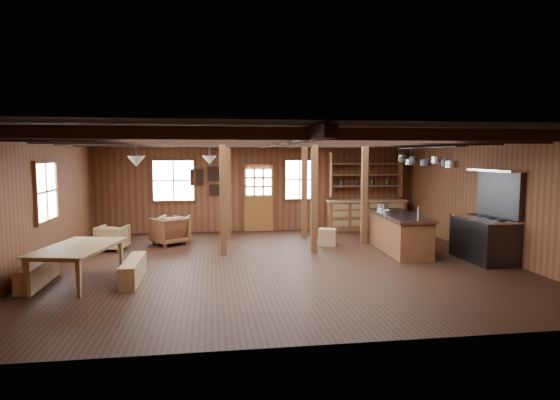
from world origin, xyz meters
The scene contains 22 objects.
room centered at (0.00, 0.00, 1.40)m, with size 10.04×9.04×2.84m.
ceiling_joists centered at (0.00, 0.18, 2.68)m, with size 9.80×8.82×0.18m.
timber_posts centered at (0.52, 2.08, 1.40)m, with size 3.95×2.35×2.80m.
back_door centered at (0.00, 4.45, 0.88)m, with size 1.02×0.08×2.15m.
window_back_left centered at (-2.60, 4.46, 1.60)m, with size 1.32×0.06×1.32m.
window_back_right centered at (1.30, 4.46, 1.60)m, with size 1.02×0.06×1.32m.
window_left centered at (-4.96, 0.50, 1.60)m, with size 0.14×1.24×1.32m.
notice_boards centered at (-1.50, 4.46, 1.64)m, with size 1.08×0.03×0.90m.
back_counter centered at (3.40, 4.20, 0.60)m, with size 2.55×0.60×2.45m.
pendant_lamps centered at (-2.25, 1.00, 2.25)m, with size 1.86×2.36×0.66m.
pot_rack centered at (3.42, 0.23, 2.25)m, with size 0.41×3.00×0.45m.
kitchen_island centered at (3.11, 0.80, 0.48)m, with size 1.01×2.54×1.20m.
step_stool centered at (1.55, 1.80, 0.22)m, with size 0.51×0.36×0.45m, color brown.
commercial_range centered at (4.65, -0.44, 0.66)m, with size 0.86×1.67×2.06m.
dining_table centered at (-3.90, -1.05, 0.35)m, with size 1.98×1.10×0.70m, color olive.
bench_wall centered at (-4.65, -1.05, 0.21)m, with size 0.29×1.54×0.42m, color brown.
bench_aisle centered at (-2.95, -1.05, 0.21)m, with size 0.28×1.51×0.42m, color brown.
armchair_a centered at (-2.59, 2.56, 0.37)m, with size 0.79×0.81×0.74m, color #5B311B.
armchair_b centered at (-2.49, 3.06, 0.35)m, with size 0.76×0.78×0.71m, color brown.
armchair_c centered at (-3.93, 2.01, 0.32)m, with size 0.67×0.69×0.63m, color olive.
counter_pot centered at (3.03, 1.76, 1.02)m, with size 0.27×0.27×0.16m, color silver.
bowl centered at (2.89, 1.16, 0.97)m, with size 0.24×0.24×0.06m, color silver.
Camera 1 is at (-1.47, -10.04, 2.38)m, focal length 30.00 mm.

